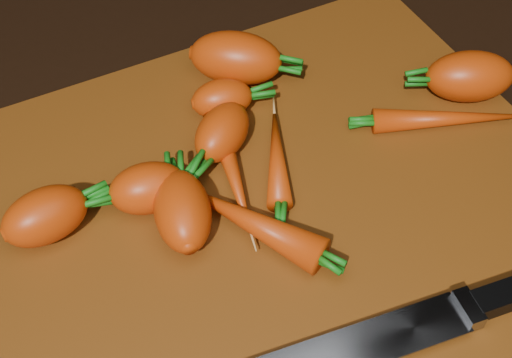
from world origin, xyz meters
name	(u,v)px	position (x,y,z in m)	size (l,w,h in m)	color
ground	(262,215)	(0.00, 0.00, -0.01)	(2.00, 2.00, 0.01)	black
cutting_board	(262,207)	(0.00, 0.00, 0.01)	(0.50, 0.40, 0.01)	#643109
carrot_0	(45,216)	(-0.16, 0.05, 0.03)	(0.07, 0.04, 0.04)	#BF3908
carrot_1	(148,188)	(-0.08, 0.04, 0.03)	(0.06, 0.04, 0.04)	#BF3908
carrot_2	(236,58)	(0.05, 0.14, 0.04)	(0.08, 0.05, 0.05)	#BF3908
carrot_3	(182,211)	(-0.06, 0.00, 0.03)	(0.07, 0.04, 0.04)	#BF3908
carrot_4	(222,132)	(0.00, 0.07, 0.03)	(0.06, 0.04, 0.04)	#BF3908
carrot_5	(222,99)	(0.02, 0.10, 0.03)	(0.05, 0.03, 0.03)	#BF3908
carrot_6	(470,76)	(0.22, 0.03, 0.03)	(0.08, 0.05, 0.05)	#BF3908
carrot_7	(277,158)	(0.03, 0.03, 0.02)	(0.10, 0.02, 0.02)	#BF3908
carrot_8	(445,119)	(0.18, 0.00, 0.02)	(0.12, 0.02, 0.02)	#BF3908
carrot_9	(255,224)	(-0.02, -0.03, 0.03)	(0.11, 0.03, 0.03)	#BF3908
carrot_10	(230,165)	(-0.01, 0.04, 0.02)	(0.12, 0.02, 0.02)	#BF3908
knife	(367,345)	(0.00, -0.15, 0.02)	(0.30, 0.06, 0.02)	gray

